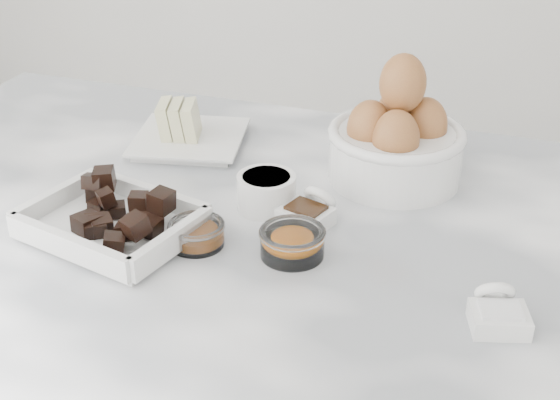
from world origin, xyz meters
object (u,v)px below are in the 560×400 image
(egg_bowl, at_px, (396,140))
(honey_bowl, at_px, (197,233))
(salt_spoon, at_px, (498,312))
(vanilla_spoon, at_px, (310,211))
(chocolate_dish, at_px, (111,219))
(butter_plate, at_px, (188,131))
(zest_bowl, at_px, (292,241))
(sugar_ramekin, at_px, (266,190))

(egg_bowl, bearing_deg, honey_bowl, -126.70)
(salt_spoon, bearing_deg, vanilla_spoon, 151.09)
(chocolate_dish, relative_size, butter_plate, 1.21)
(zest_bowl, bearing_deg, sugar_ramekin, 124.85)
(egg_bowl, distance_m, honey_bowl, 0.30)
(vanilla_spoon, xyz_separation_m, salt_spoon, (0.23, -0.13, -0.00))
(butter_plate, xyz_separation_m, vanilla_spoon, (0.23, -0.16, -0.01))
(sugar_ramekin, distance_m, vanilla_spoon, 0.06)
(sugar_ramekin, height_order, vanilla_spoon, same)
(sugar_ramekin, bearing_deg, chocolate_dish, -140.36)
(sugar_ramekin, height_order, honey_bowl, sugar_ramekin)
(butter_plate, relative_size, sugar_ramekin, 2.50)
(chocolate_dish, bearing_deg, honey_bowl, 7.65)
(butter_plate, height_order, salt_spoon, butter_plate)
(zest_bowl, distance_m, salt_spoon, 0.23)
(chocolate_dish, height_order, vanilla_spoon, chocolate_dish)
(sugar_ramekin, relative_size, honey_bowl, 1.11)
(chocolate_dish, distance_m, vanilla_spoon, 0.23)
(sugar_ramekin, distance_m, egg_bowl, 0.19)
(vanilla_spoon, distance_m, salt_spoon, 0.27)
(chocolate_dish, height_order, butter_plate, butter_plate)
(vanilla_spoon, bearing_deg, sugar_ramekin, 165.03)
(butter_plate, relative_size, vanilla_spoon, 2.23)
(sugar_ramekin, bearing_deg, vanilla_spoon, -14.97)
(butter_plate, distance_m, salt_spoon, 0.55)
(butter_plate, bearing_deg, chocolate_dish, -84.38)
(sugar_ramekin, relative_size, salt_spoon, 0.94)
(sugar_ramekin, distance_m, salt_spoon, 0.33)
(salt_spoon, bearing_deg, chocolate_dish, 177.01)
(honey_bowl, relative_size, vanilla_spoon, 0.81)
(butter_plate, bearing_deg, vanilla_spoon, -33.66)
(honey_bowl, distance_m, salt_spoon, 0.34)
(honey_bowl, relative_size, salt_spoon, 0.85)
(chocolate_dish, relative_size, zest_bowl, 2.92)
(butter_plate, relative_size, zest_bowl, 2.41)
(vanilla_spoon, bearing_deg, chocolate_dish, -153.10)
(honey_bowl, bearing_deg, salt_spoon, -6.19)
(zest_bowl, xyz_separation_m, vanilla_spoon, (-0.00, 0.08, -0.00))
(butter_plate, distance_m, honey_bowl, 0.28)
(chocolate_dish, xyz_separation_m, zest_bowl, (0.21, 0.03, -0.00))
(egg_bowl, bearing_deg, salt_spoon, -59.64)
(sugar_ramekin, xyz_separation_m, egg_bowl, (0.13, 0.13, 0.03))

